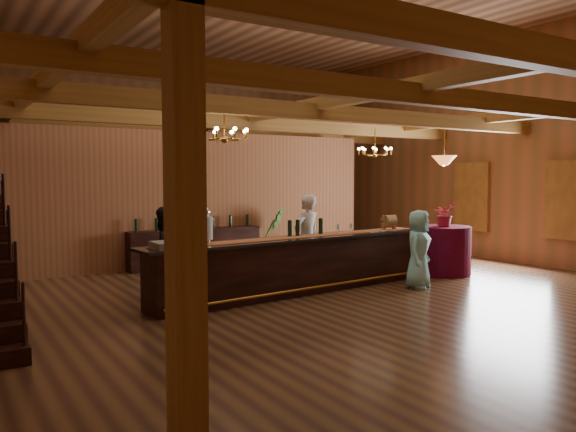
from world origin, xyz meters
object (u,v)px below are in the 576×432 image
round_table (442,250)px  guest (419,249)px  tasting_bar (299,264)px  beverage_dispenser (204,226)px  chandelier_left (225,134)px  chandelier_right (375,151)px  floor_plant (272,234)px  pendant_lamp (444,160)px  bartender (307,239)px  backbar_shelf (195,248)px  staff_second (163,252)px  raffle_drum (389,221)px

round_table → guest: 1.72m
tasting_bar → round_table: 3.61m
beverage_dispenser → chandelier_left: bearing=33.7°
tasting_bar → chandelier_right: (3.47, 2.00, 2.17)m
chandelier_left → chandelier_right: (4.80, 1.76, -0.10)m
guest → floor_plant: bearing=69.9°
round_table → chandelier_right: chandelier_right is taller
round_table → chandelier_left: (-4.94, 0.27, 2.26)m
pendant_lamp → bartender: bearing=167.6°
tasting_bar → chandelier_left: 2.64m
pendant_lamp → guest: size_ratio=0.62×
backbar_shelf → bartender: 3.24m
pendant_lamp → staff_second: bearing=171.1°
round_table → floor_plant: (-2.14, 3.46, 0.15)m
tasting_bar → backbar_shelf: bearing=91.6°
staff_second → raffle_drum: bearing=154.6°
raffle_drum → staff_second: (-4.46, 0.72, -0.39)m
guest → floor_plant: guest is taller
chandelier_right → pendant_lamp: 2.05m
bartender → floor_plant: (0.89, 2.79, -0.20)m
tasting_bar → pendant_lamp: 4.08m
chandelier_right → chandelier_left: bearing=-159.9°
round_table → pendant_lamp: 1.89m
staff_second → floor_plant: (3.67, 2.55, -0.11)m
beverage_dispenser → round_table: size_ratio=0.51×
round_table → chandelier_right: bearing=93.9°
backbar_shelf → chandelier_left: bearing=-104.7°
chandelier_right → guest: 3.70m
round_table → tasting_bar: bearing=179.5°
staff_second → chandelier_left: bearing=127.2°
beverage_dispenser → round_table: bearing=0.9°
raffle_drum → chandelier_left: chandelier_left is taller
bartender → backbar_shelf: bearing=-84.5°
backbar_shelf → bartender: size_ratio=1.80×
chandelier_right → staff_second: chandelier_right is taller
backbar_shelf → round_table: (4.05, -3.71, 0.07)m
tasting_bar → chandelier_left: bearing=164.8°
floor_plant → round_table: bearing=-58.3°
bartender → tasting_bar: bearing=34.0°
chandelier_left → chandelier_right: same height
backbar_shelf → staff_second: bearing=-122.2°
tasting_bar → floor_plant: floor_plant is taller
round_table → bartender: (-3.02, 0.66, 0.35)m
chandelier_left → floor_plant: chandelier_left is taller
chandelier_right → staff_second: size_ratio=0.51×
tasting_bar → pendant_lamp: bearing=-5.7°
beverage_dispenser → chandelier_right: size_ratio=0.75×
bartender → floor_plant: bearing=-120.6°
chandelier_right → guest: size_ratio=0.55×
tasting_bar → backbar_shelf: size_ratio=1.93×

